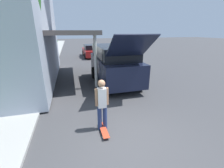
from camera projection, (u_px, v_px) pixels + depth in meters
ground_plane at (126, 135)px, 4.51m from camera, size 120.00×120.00×0.00m
sidewalk at (35, 82)px, 9.03m from camera, size 1.80×80.00×0.10m
suv_parked at (114, 64)px, 8.57m from camera, size 2.19×5.33×2.86m
car_down_street at (91, 51)px, 17.80m from camera, size 1.87×4.44×1.42m
skateboarder at (102, 103)px, 4.49m from camera, size 0.41×0.22×1.65m
skateboard at (104, 130)px, 4.60m from camera, size 0.20×0.82×0.10m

